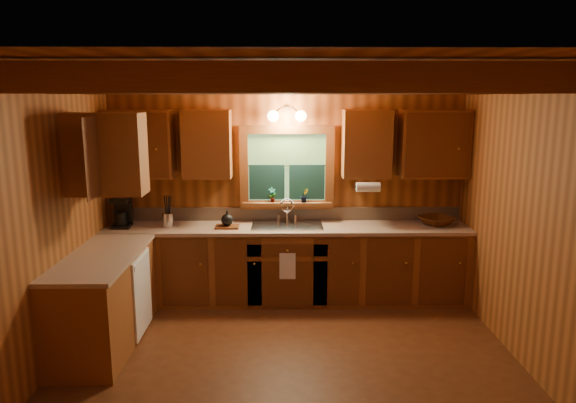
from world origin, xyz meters
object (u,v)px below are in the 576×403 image
(sink, at_px, (287,230))
(cutting_board, at_px, (227,227))
(coffee_maker, at_px, (122,212))
(wicker_basket, at_px, (437,221))

(sink, relative_size, cutting_board, 3.06)
(sink, relative_size, coffee_maker, 2.37)
(sink, height_order, coffee_maker, coffee_maker)
(cutting_board, bearing_deg, coffee_maker, 176.33)
(cutting_board, height_order, wicker_basket, wicker_basket)
(sink, xyz_separation_m, wicker_basket, (1.76, 0.04, 0.09))
(coffee_maker, bearing_deg, sink, -2.63)
(coffee_maker, distance_m, wicker_basket, 3.66)
(cutting_board, relative_size, wicker_basket, 0.68)
(cutting_board, bearing_deg, wicker_basket, 2.30)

